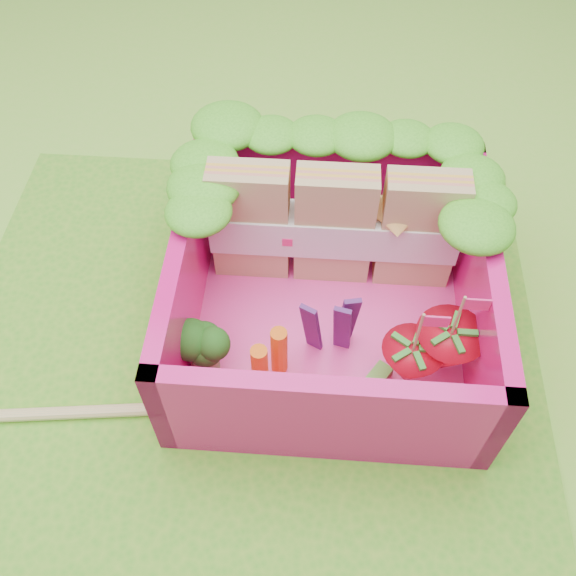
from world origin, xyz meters
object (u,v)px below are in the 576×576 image
at_px(strawberry_left, 409,365).
at_px(strawberry_right, 445,351).
at_px(broccoli, 202,346).
at_px(sandwich_stack, 335,227).
at_px(bento_box, 331,287).

relative_size(strawberry_left, strawberry_right, 0.94).
height_order(broccoli, strawberry_left, strawberry_left).
relative_size(sandwich_stack, strawberry_right, 2.11).
distance_m(bento_box, broccoli, 0.60).
height_order(bento_box, broccoli, bento_box).
height_order(broccoli, strawberry_right, strawberry_right).
bearing_deg(sandwich_stack, broccoli, -131.77).
relative_size(bento_box, sandwich_stack, 1.19).
distance_m(broccoli, strawberry_left, 0.84).
bearing_deg(broccoli, strawberry_left, -0.05).
height_order(strawberry_left, strawberry_right, strawberry_right).
xyz_separation_m(bento_box, broccoli, (-0.51, -0.30, -0.05)).
relative_size(sandwich_stack, broccoli, 3.53).
xyz_separation_m(sandwich_stack, broccoli, (-0.52, -0.58, -0.13)).
bearing_deg(strawberry_right, bento_box, 153.87).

